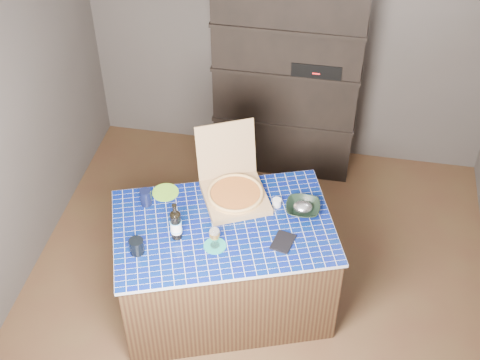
% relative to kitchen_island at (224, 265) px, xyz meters
% --- Properties ---
extents(room, '(3.50, 3.50, 3.50)m').
position_rel_kitchen_island_xyz_m(room, '(0.20, 0.17, 0.85)').
color(room, brown).
rests_on(room, ground).
extents(shelving_unit, '(1.20, 0.41, 1.80)m').
position_rel_kitchen_island_xyz_m(shelving_unit, '(0.21, 1.70, 0.50)').
color(shelving_unit, black).
rests_on(shelving_unit, floor).
extents(kitchen_island, '(1.69, 1.36, 0.80)m').
position_rel_kitchen_island_xyz_m(kitchen_island, '(0.00, 0.00, 0.00)').
color(kitchen_island, '#48331C').
rests_on(kitchen_island, floor).
extents(pizza_box, '(0.60, 0.64, 0.46)m').
position_rel_kitchen_island_xyz_m(pizza_box, '(0.02, 0.29, 0.47)').
color(pizza_box, '#9B7B50').
rests_on(pizza_box, kitchen_island).
extents(mead_bottle, '(0.08, 0.08, 0.29)m').
position_rel_kitchen_island_xyz_m(mead_bottle, '(-0.28, -0.15, 0.51)').
color(mead_bottle, black).
rests_on(mead_bottle, kitchen_island).
extents(teal_trivet, '(0.15, 0.15, 0.01)m').
position_rel_kitchen_island_xyz_m(teal_trivet, '(-0.02, -0.19, 0.40)').
color(teal_trivet, '#187D6D').
rests_on(teal_trivet, kitchen_island).
extents(wine_glass, '(0.07, 0.07, 0.16)m').
position_rel_kitchen_island_xyz_m(wine_glass, '(-0.02, -0.19, 0.52)').
color(wine_glass, white).
rests_on(wine_glass, teal_trivet).
extents(tumbler, '(0.09, 0.09, 0.10)m').
position_rel_kitchen_island_xyz_m(tumbler, '(-0.50, -0.33, 0.45)').
color(tumbler, black).
rests_on(tumbler, kitchen_island).
extents(dvd_case, '(0.16, 0.20, 0.01)m').
position_rel_kitchen_island_xyz_m(dvd_case, '(0.41, -0.08, 0.41)').
color(dvd_case, black).
rests_on(dvd_case, kitchen_island).
extents(bowl, '(0.24, 0.24, 0.06)m').
position_rel_kitchen_island_xyz_m(bowl, '(0.50, 0.24, 0.43)').
color(bowl, black).
rests_on(bowl, kitchen_island).
extents(foil_contents, '(0.13, 0.11, 0.06)m').
position_rel_kitchen_island_xyz_m(foil_contents, '(0.50, 0.24, 0.44)').
color(foil_contents, '#B4B7C0').
rests_on(foil_contents, bowl).
extents(white_jar, '(0.06, 0.06, 0.05)m').
position_rel_kitchen_island_xyz_m(white_jar, '(0.32, 0.26, 0.43)').
color(white_jar, silver).
rests_on(white_jar, kitchen_island).
extents(navy_cup, '(0.08, 0.08, 0.12)m').
position_rel_kitchen_island_xyz_m(navy_cup, '(-0.57, 0.11, 0.46)').
color(navy_cup, black).
rests_on(navy_cup, kitchen_island).
extents(green_trivet, '(0.19, 0.19, 0.01)m').
position_rel_kitchen_island_xyz_m(green_trivet, '(-0.47, 0.25, 0.40)').
color(green_trivet, '#71BD28').
rests_on(green_trivet, kitchen_island).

